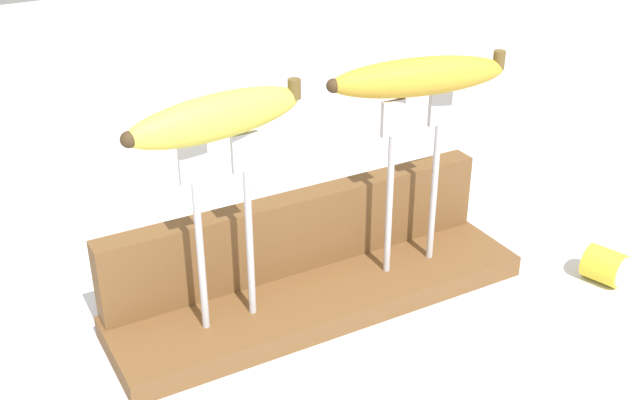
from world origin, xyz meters
name	(u,v)px	position (x,y,z in m)	size (l,w,h in m)	color
ground_plane	(320,304)	(0.00, 0.00, 0.00)	(3.00, 3.00, 0.00)	silver
wooden_board	(320,295)	(0.00, 0.00, 0.01)	(0.44, 0.12, 0.02)	brown
board_backstop	(299,231)	(0.00, 0.04, 0.07)	(0.43, 0.03, 0.08)	brown
fork_stand_left	(223,217)	(-0.10, -0.01, 0.14)	(0.08, 0.01, 0.19)	#B2B2B7
fork_stand_right	(414,168)	(0.10, -0.01, 0.14)	(0.08, 0.01, 0.19)	#B2B2B7
banana_raised_left	(217,117)	(-0.10, -0.01, 0.23)	(0.17, 0.06, 0.04)	#DBD147
banana_raised_right	(419,77)	(0.10, -0.01, 0.23)	(0.19, 0.07, 0.04)	gold
banana_chunk_near	(605,266)	(0.29, -0.11, 0.02)	(0.05, 0.05, 0.04)	yellow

